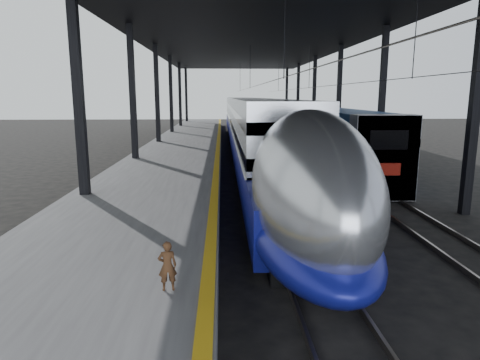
{
  "coord_description": "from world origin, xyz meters",
  "views": [
    {
      "loc": [
        -0.38,
        -11.7,
        4.79
      ],
      "look_at": [
        0.21,
        2.49,
        2.0
      ],
      "focal_mm": 32.0,
      "sensor_mm": 36.0,
      "label": 1
    }
  ],
  "objects": [
    {
      "name": "second_train",
      "position": [
        7.0,
        34.2,
        2.02
      ],
      "size": [
        2.89,
        56.05,
        3.98
      ],
      "color": "navy",
      "rests_on": "ground"
    },
    {
      "name": "ground",
      "position": [
        0.0,
        0.0,
        0.0
      ],
      "size": [
        160.0,
        160.0,
        0.0
      ],
      "primitive_type": "plane",
      "color": "black",
      "rests_on": "ground"
    },
    {
      "name": "platform",
      "position": [
        -3.5,
        20.0,
        0.5
      ],
      "size": [
        6.0,
        80.0,
        1.0
      ],
      "primitive_type": "cube",
      "color": "#4C4C4F",
      "rests_on": "ground"
    },
    {
      "name": "yellow_strip",
      "position": [
        -0.7,
        20.0,
        1.0
      ],
      "size": [
        0.3,
        80.0,
        0.01
      ],
      "primitive_type": "cube",
      "color": "gold",
      "rests_on": "platform"
    },
    {
      "name": "tgv_train",
      "position": [
        2.0,
        27.14,
        2.16
      ],
      "size": [
        3.22,
        65.2,
        4.62
      ],
      "color": "#AEB0B5",
      "rests_on": "ground"
    },
    {
      "name": "child",
      "position": [
        -1.48,
        -3.72,
        1.51
      ],
      "size": [
        0.4,
        0.3,
        1.01
      ],
      "primitive_type": "imported",
      "rotation": [
        0.0,
        0.0,
        3.3
      ],
      "color": "#462A17",
      "rests_on": "platform"
    },
    {
      "name": "rails",
      "position": [
        4.5,
        20.0,
        0.08
      ],
      "size": [
        6.52,
        80.0,
        0.16
      ],
      "color": "slate",
      "rests_on": "ground"
    },
    {
      "name": "canopy",
      "position": [
        1.9,
        20.0,
        9.12
      ],
      "size": [
        18.0,
        75.0,
        9.47
      ],
      "color": "black",
      "rests_on": "ground"
    }
  ]
}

